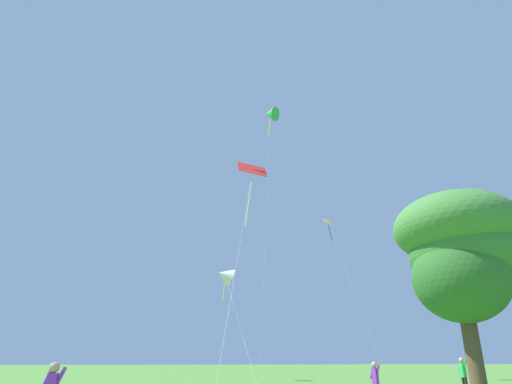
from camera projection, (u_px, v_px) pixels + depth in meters
kite_green_small at (271, 114)px, 49.85m from camera, size 3.46×5.61×29.07m
kite_red_high at (251, 182)px, 27.18m from camera, size 3.83×9.06×13.68m
kite_yellow_diamond at (331, 231)px, 41.89m from camera, size 2.68×5.40×14.66m
kite_white_distant at (225, 275)px, 40.30m from camera, size 2.05×11.29×9.99m
person_with_spool at (463, 373)px, 20.53m from camera, size 0.24×0.57×1.74m
person_near_tree at (375, 379)px, 16.62m from camera, size 0.31×0.48×1.57m
tree_left_oak at (460, 250)px, 24.77m from camera, size 7.05×7.05×10.89m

